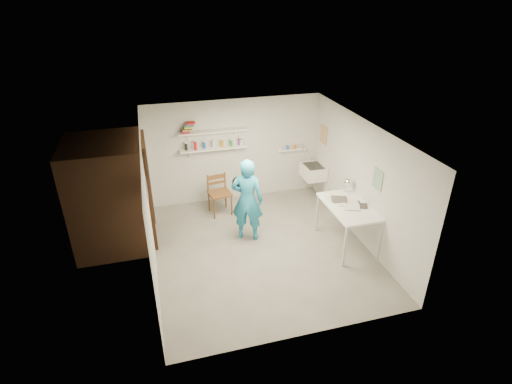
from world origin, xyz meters
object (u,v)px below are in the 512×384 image
object	(u,v)px
man	(247,200)
wooden_chair	(220,193)
wall_clock	(240,183)
desk_lamp	(348,182)
work_table	(347,225)
belfast_sink	(313,172)

from	to	relation	value
man	wooden_chair	size ratio (longest dim) A/B	1.73
man	wall_clock	size ratio (longest dim) A/B	5.56
man	desk_lamp	bearing A→B (deg)	-162.36
wall_clock	desk_lamp	distance (m)	2.15
wooden_chair	desk_lamp	size ratio (longest dim) A/B	6.02
man	wall_clock	distance (m)	0.36
wall_clock	work_table	bearing A→B (deg)	-2.68
wall_clock	work_table	distance (m)	2.24
wall_clock	wooden_chair	size ratio (longest dim) A/B	0.31
man	work_table	distance (m)	2.00
belfast_sink	desk_lamp	xyz separation A→B (m)	(0.11, -1.47, 0.40)
belfast_sink	wooden_chair	xyz separation A→B (m)	(-2.25, -0.12, -0.20)
work_table	desk_lamp	world-z (taller)	desk_lamp
belfast_sink	man	size ratio (longest dim) A/B	0.35
belfast_sink	man	bearing A→B (deg)	-147.31
man	wall_clock	xyz separation A→B (m)	(-0.09, 0.20, 0.29)
belfast_sink	desk_lamp	distance (m)	1.52
work_table	desk_lamp	xyz separation A→B (m)	(0.22, 0.53, 0.66)
man	desk_lamp	world-z (taller)	man
work_table	wooden_chair	bearing A→B (deg)	138.80
belfast_sink	work_table	xyz separation A→B (m)	(-0.11, -1.99, -0.26)
man	work_table	xyz separation A→B (m)	(1.80, -0.77, -0.42)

